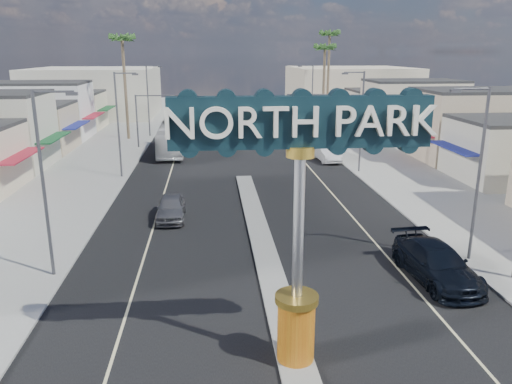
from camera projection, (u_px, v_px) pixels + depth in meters
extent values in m
plane|color=gray|center=(243.00, 175.00, 44.53)|extent=(160.00, 160.00, 0.00)
cube|color=black|center=(243.00, 175.00, 44.52)|extent=(20.00, 120.00, 0.01)
cube|color=gray|center=(261.00, 238.00, 29.17)|extent=(1.30, 30.00, 0.16)
cube|color=gray|center=(82.00, 178.00, 43.27)|extent=(8.00, 120.00, 0.12)
cube|color=gray|center=(395.00, 171.00, 45.75)|extent=(8.00, 120.00, 0.12)
cube|color=beige|center=(14.00, 125.00, 54.05)|extent=(12.00, 42.00, 6.00)
cube|color=#B7B29E|center=(440.00, 119.00, 58.30)|extent=(12.00, 42.00, 6.00)
cube|color=#B7B29E|center=(96.00, 92.00, 84.63)|extent=(20.00, 20.00, 8.00)
cube|color=beige|center=(349.00, 90.00, 88.52)|extent=(20.00, 20.00, 8.00)
cylinder|color=#CB500F|center=(296.00, 330.00, 17.35)|extent=(1.30, 1.30, 2.20)
cylinder|color=gold|center=(297.00, 298.00, 17.01)|extent=(1.50, 1.50, 0.25)
cylinder|color=#B7B7BC|center=(298.00, 229.00, 16.33)|extent=(0.36, 0.36, 4.80)
cylinder|color=gold|center=(300.00, 152.00, 15.63)|extent=(0.90, 0.90, 0.35)
cube|color=black|center=(301.00, 122.00, 15.38)|extent=(8.20, 0.50, 1.60)
cylinder|color=#47474C|center=(137.00, 122.00, 56.16)|extent=(0.18, 0.18, 6.00)
cylinder|color=#47474C|center=(158.00, 96.00, 55.59)|extent=(5.00, 0.12, 0.12)
cube|color=black|center=(176.00, 100.00, 55.91)|extent=(0.32, 0.32, 1.00)
sphere|color=red|center=(176.00, 97.00, 55.65)|extent=(0.22, 0.22, 0.22)
cylinder|color=#47474C|center=(329.00, 119.00, 58.10)|extent=(0.18, 0.18, 6.00)
cylinder|color=#47474C|center=(308.00, 94.00, 57.10)|extent=(5.00, 0.12, 0.12)
cube|color=black|center=(291.00, 99.00, 57.06)|extent=(0.32, 0.32, 1.00)
sphere|color=red|center=(291.00, 96.00, 56.80)|extent=(0.22, 0.22, 0.22)
cylinder|color=#47474C|center=(44.00, 188.00, 23.20)|extent=(0.16, 0.16, 9.00)
cylinder|color=#47474C|center=(53.00, 92.00, 22.09)|extent=(1.80, 0.10, 0.10)
cube|color=#47474C|center=(72.00, 94.00, 22.18)|extent=(0.50, 0.22, 0.15)
cylinder|color=#47474C|center=(118.00, 126.00, 42.37)|extent=(0.16, 0.16, 9.00)
cylinder|color=#47474C|center=(125.00, 73.00, 41.26)|extent=(1.80, 0.10, 0.10)
cube|color=#47474C|center=(135.00, 74.00, 41.35)|extent=(0.50, 0.22, 0.15)
cylinder|color=#47474C|center=(148.00, 102.00, 63.46)|extent=(0.16, 0.16, 9.00)
cylinder|color=#47474C|center=(153.00, 66.00, 62.34)|extent=(1.80, 0.10, 0.10)
cube|color=#47474C|center=(160.00, 67.00, 62.44)|extent=(0.50, 0.22, 0.15)
cylinder|color=#47474C|center=(479.00, 178.00, 25.07)|extent=(0.16, 0.16, 9.00)
cylinder|color=#47474C|center=(472.00, 89.00, 23.80)|extent=(1.80, 0.10, 0.10)
cube|color=#47474C|center=(455.00, 91.00, 23.76)|extent=(0.50, 0.22, 0.15)
cylinder|color=#47474C|center=(361.00, 123.00, 44.24)|extent=(0.16, 0.16, 9.00)
cylinder|color=#47474C|center=(354.00, 72.00, 42.97)|extent=(1.80, 0.10, 0.10)
cube|color=#47474C|center=(345.00, 74.00, 42.93)|extent=(0.50, 0.22, 0.15)
cylinder|color=#47474C|center=(312.00, 100.00, 65.33)|extent=(0.16, 0.16, 9.00)
cylinder|color=#47474C|center=(306.00, 66.00, 64.06)|extent=(1.80, 0.10, 0.10)
cube|color=#47474C|center=(300.00, 66.00, 64.02)|extent=(0.50, 0.22, 0.15)
cylinder|color=brown|center=(126.00, 91.00, 60.92)|extent=(0.36, 0.36, 12.00)
cylinder|color=brown|center=(324.00, 90.00, 69.11)|extent=(0.36, 0.36, 11.00)
cylinder|color=brown|center=(328.00, 80.00, 74.76)|extent=(0.36, 0.36, 13.00)
imported|color=black|center=(436.00, 263.00, 23.81)|extent=(2.91, 6.14, 1.73)
imported|color=slate|center=(171.00, 207.00, 32.64)|extent=(1.90, 4.62, 1.57)
imported|color=silver|center=(327.00, 153.00, 50.11)|extent=(2.18, 5.19, 1.67)
imported|color=silver|center=(171.00, 139.00, 53.69)|extent=(2.90, 11.23, 3.11)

